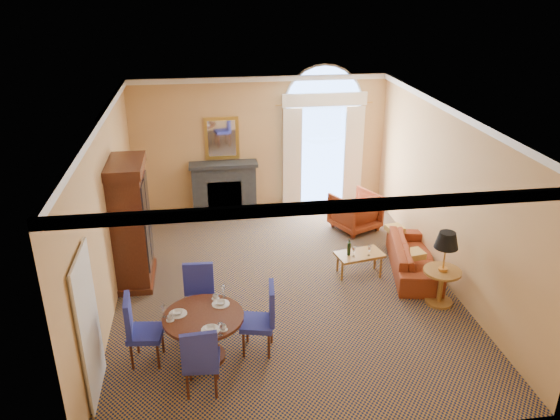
{
  "coord_description": "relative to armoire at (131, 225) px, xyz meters",
  "views": [
    {
      "loc": [
        -1.34,
        -8.65,
        5.3
      ],
      "look_at": [
        0.0,
        0.5,
        1.3
      ],
      "focal_mm": 35.0,
      "sensor_mm": 36.0,
      "label": 1
    }
  ],
  "objects": [
    {
      "name": "armchair",
      "position": [
        4.67,
        1.61,
        -0.71
      ],
      "size": [
        1.21,
        1.23,
        0.85
      ],
      "primitive_type": "imported",
      "rotation": [
        0.0,
        0.0,
        3.58
      ],
      "color": "maroon",
      "rests_on": "ground"
    },
    {
      "name": "room_envelope",
      "position": [
        2.69,
        0.08,
        1.38
      ],
      "size": [
        6.04,
        7.52,
        3.45
      ],
      "color": "tan",
      "rests_on": "ground"
    },
    {
      "name": "dining_chair_south",
      "position": [
        1.19,
        -3.28,
        -0.51
      ],
      "size": [
        0.52,
        0.53,
        1.09
      ],
      "rotation": [
        0.0,
        0.0,
        -0.08
      ],
      "color": "navy",
      "rests_on": "ground"
    },
    {
      "name": "ground",
      "position": [
        2.72,
        -0.59,
        -1.13
      ],
      "size": [
        7.5,
        7.5,
        0.0
      ],
      "primitive_type": "plane",
      "color": "#131C3B",
      "rests_on": "ground"
    },
    {
      "name": "dining_chair_west",
      "position": [
        0.29,
        -2.43,
        -0.51
      ],
      "size": [
        0.54,
        0.54,
        1.09
      ],
      "rotation": [
        0.0,
        0.0,
        -1.69
      ],
      "color": "navy",
      "rests_on": "ground"
    },
    {
      "name": "coffee_table",
      "position": [
        4.19,
        -0.42,
        -0.71
      ],
      "size": [
        0.96,
        0.66,
        0.78
      ],
      "rotation": [
        0.0,
        0.0,
        0.2
      ],
      "color": "#A06C30",
      "rests_on": "ground"
    },
    {
      "name": "dining_chair_north",
      "position": [
        1.19,
        -1.65,
        -0.51
      ],
      "size": [
        0.6,
        0.6,
        1.09
      ],
      "rotation": [
        0.0,
        0.0,
        2.86
      ],
      "color": "navy",
      "rests_on": "ground"
    },
    {
      "name": "side_table",
      "position": [
        5.32,
        -1.57,
        -0.27
      ],
      "size": [
        0.65,
        0.65,
        1.34
      ],
      "color": "#A06C30",
      "rests_on": "ground"
    },
    {
      "name": "dining_table",
      "position": [
        1.24,
        -2.5,
        -0.58
      ],
      "size": [
        1.19,
        1.19,
        0.95
      ],
      "color": "#3E1B0E",
      "rests_on": "ground"
    },
    {
      "name": "sofa",
      "position": [
        5.27,
        -0.45,
        -0.83
      ],
      "size": [
        1.22,
        2.18,
        0.6
      ],
      "primitive_type": "imported",
      "rotation": [
        0.0,
        0.0,
        1.36
      ],
      "color": "maroon",
      "rests_on": "ground"
    },
    {
      "name": "armoire",
      "position": [
        0.0,
        0.0,
        0.0
      ],
      "size": [
        0.67,
        1.19,
        2.35
      ],
      "color": "#3E1B0E",
      "rests_on": "ground"
    },
    {
      "name": "dining_chair_east",
      "position": [
        2.14,
        -2.41,
        -0.51
      ],
      "size": [
        0.58,
        0.58,
        1.09
      ],
      "rotation": [
        0.0,
        0.0,
        1.33
      ],
      "color": "navy",
      "rests_on": "ground"
    }
  ]
}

